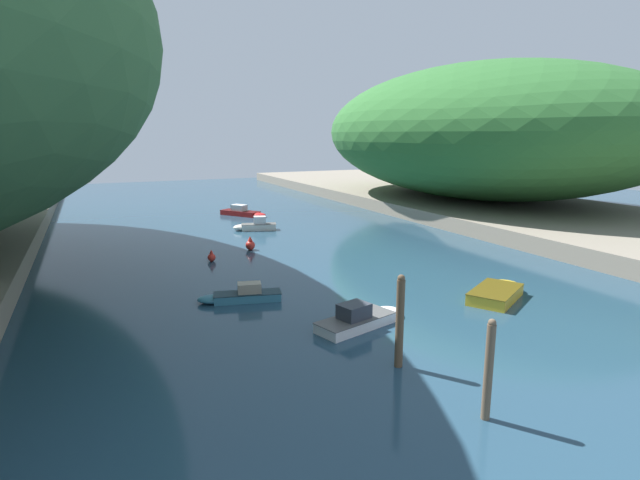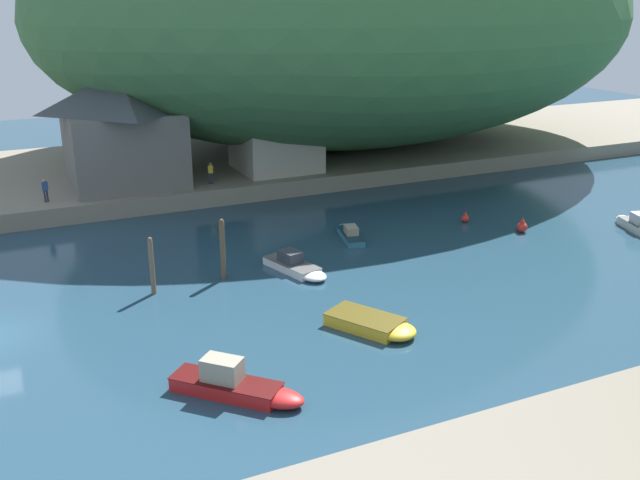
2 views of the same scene
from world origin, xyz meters
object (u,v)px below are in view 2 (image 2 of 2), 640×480
at_px(boat_near_quay, 238,386).
at_px(channel_buoy_far, 522,226).
at_px(boat_cabin_cruiser, 375,325).
at_px(boathouse_shed, 275,136).
at_px(boat_open_rowboat, 297,266).
at_px(person_on_quay, 211,171).
at_px(boat_far_right_bank, 634,223).
at_px(channel_buoy_near, 465,218).
at_px(waterfront_building, 122,126).
at_px(person_by_boathouse, 45,189).
at_px(boat_navy_launch, 349,233).

distance_m(boat_near_quay, channel_buoy_far, 26.97).
bearing_deg(boat_cabin_cruiser, boathouse_shed, -131.90).
distance_m(boat_open_rowboat, person_on_quay, 16.97).
height_order(boathouse_shed, boat_far_right_bank, boathouse_shed).
height_order(boat_cabin_cruiser, channel_buoy_far, channel_buoy_far).
bearing_deg(channel_buoy_near, waterfront_building, -128.21).
bearing_deg(person_by_boathouse, boat_open_rowboat, -66.93).
bearing_deg(boat_cabin_cruiser, boat_navy_launch, -141.91).
xyz_separation_m(boat_near_quay, person_on_quay, (-28.33, 7.41, 1.83)).
relative_size(boat_near_quay, channel_buoy_far, 4.69).
bearing_deg(person_by_boathouse, boat_far_right_bank, -40.72).
bearing_deg(channel_buoy_near, person_on_quay, -131.92).
xyz_separation_m(boat_navy_launch, person_on_quay, (-12.64, -5.69, 2.00)).
bearing_deg(person_on_quay, channel_buoy_near, -24.84).
bearing_deg(boat_cabin_cruiser, waterfront_building, -107.26).
height_order(boat_navy_launch, channel_buoy_near, boat_navy_launch).
relative_size(boat_open_rowboat, person_by_boathouse, 2.94).
relative_size(waterfront_building, boat_navy_launch, 2.04).
bearing_deg(waterfront_building, boat_cabin_cruiser, 12.71).
bearing_deg(boathouse_shed, boat_near_quay, -24.22).
distance_m(boat_cabin_cruiser, channel_buoy_near, 18.74).
bearing_deg(waterfront_building, person_on_quay, 62.90).
relative_size(waterfront_building, boat_far_right_bank, 2.26).
height_order(boathouse_shed, boat_navy_launch, boathouse_shed).
relative_size(boat_navy_launch, person_by_boathouse, 2.65).
relative_size(boat_navy_launch, channel_buoy_near, 5.46).
bearing_deg(boat_far_right_bank, channel_buoy_near, 164.70).
distance_m(boat_open_rowboat, channel_buoy_far, 16.82).
distance_m(channel_buoy_far, person_by_boathouse, 33.51).
xyz_separation_m(boat_navy_launch, boat_cabin_cruiser, (12.82, -5.17, 0.01)).
distance_m(waterfront_building, boat_near_quay, 31.83).
relative_size(waterfront_building, boat_near_quay, 1.82).
bearing_deg(boat_navy_launch, waterfront_building, 140.28).
relative_size(channel_buoy_far, person_on_quay, 0.64).
relative_size(boat_near_quay, boat_open_rowboat, 1.01).
bearing_deg(person_by_boathouse, boat_navy_launch, -48.18).
bearing_deg(boat_far_right_bank, boat_cabin_cruiser, -148.65).
bearing_deg(channel_buoy_near, person_by_boathouse, -116.16).
bearing_deg(boat_navy_launch, person_on_quay, 128.02).
bearing_deg(channel_buoy_far, boat_navy_launch, -109.58).
xyz_separation_m(person_on_quay, person_by_boathouse, (0.00, -12.16, 0.00)).
height_order(waterfront_building, boat_navy_launch, waterfront_building).
bearing_deg(boathouse_shed, waterfront_building, -92.76).
distance_m(waterfront_building, boat_open_rowboat, 21.45).
xyz_separation_m(boat_open_rowboat, person_by_boathouse, (-16.85, -12.22, 1.95)).
distance_m(boat_far_right_bank, person_by_boathouse, 41.38).
relative_size(boat_cabin_cruiser, person_on_quay, 2.90).
distance_m(boathouse_shed, person_by_boathouse, 18.82).
bearing_deg(person_on_quay, waterfront_building, 169.97).
bearing_deg(boat_open_rowboat, boat_navy_launch, -158.80).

